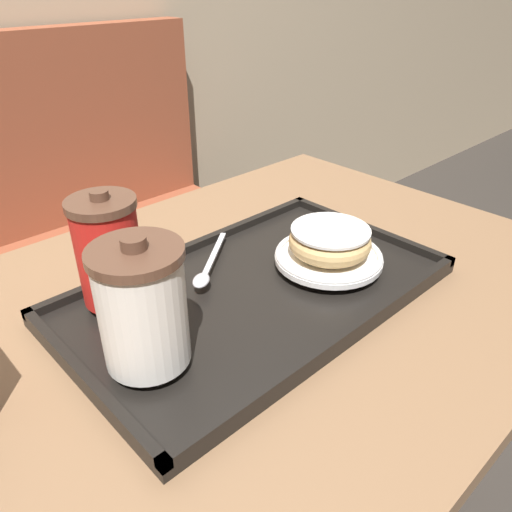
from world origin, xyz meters
TOP-DOWN VIEW (x-y plane):
  - booth_bench at (0.07, 0.87)m, footprint 1.17×0.44m
  - cafe_table at (0.00, 0.00)m, footprint 1.06×0.69m
  - serving_tray at (0.03, -0.01)m, footprint 0.51×0.31m
  - coffee_cup_front at (-0.15, -0.04)m, footprint 0.10×0.10m
  - coffee_cup_rear at (-0.12, 0.08)m, footprint 0.08×0.08m
  - plate_with_chocolate_donut at (0.15, -0.04)m, footprint 0.15×0.15m
  - donut_chocolate_glazed at (0.15, -0.04)m, footprint 0.12×0.12m
  - spoon at (-0.00, 0.05)m, footprint 0.13×0.11m

SIDE VIEW (x-z plane):
  - booth_bench at x=0.07m, z-range -0.18..0.82m
  - cafe_table at x=0.00m, z-range 0.22..0.96m
  - serving_tray at x=0.03m, z-range 0.74..0.77m
  - spoon at x=0.00m, z-range 0.77..0.78m
  - plate_with_chocolate_donut at x=0.15m, z-range 0.77..0.78m
  - donut_chocolate_glazed at x=0.15m, z-range 0.78..0.82m
  - coffee_cup_front at x=-0.15m, z-range 0.77..0.91m
  - coffee_cup_rear at x=-0.12m, z-range 0.77..0.91m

